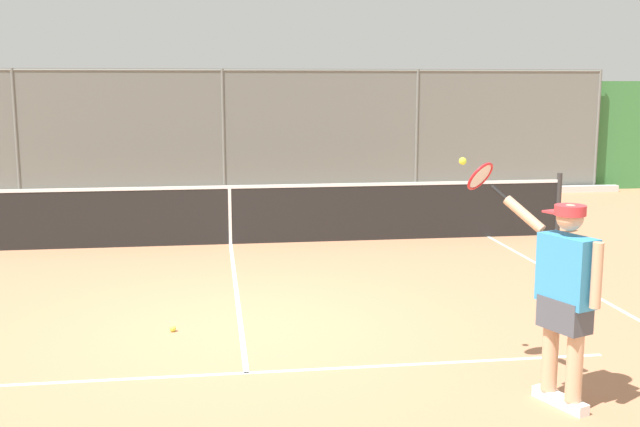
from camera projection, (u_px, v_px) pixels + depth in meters
The scene contains 6 objects.
ground_plane at pixel (241, 328), 8.24m from camera, with size 60.00×60.00×0.00m, color #B27551.
court_line_markings at pixel (248, 387), 6.65m from camera, with size 8.79×10.41×0.01m.
fence_backdrop at pixel (223, 139), 17.93m from camera, with size 20.82×1.37×2.90m.
tennis_net at pixel (230, 214), 12.46m from camera, with size 11.29×0.09×1.07m.
tennis_player at pixel (564, 289), 6.12m from camera, with size 0.83×1.21×1.95m.
tennis_ball_near_baseline at pixel (173, 329), 8.13m from camera, with size 0.07×0.07×0.07m, color #D6E042.
Camera 1 is at (0.26, 7.96, 2.59)m, focal length 43.34 mm.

